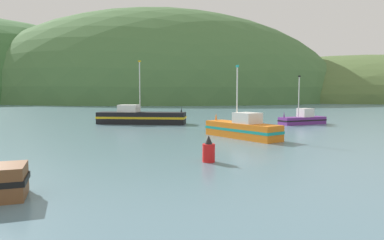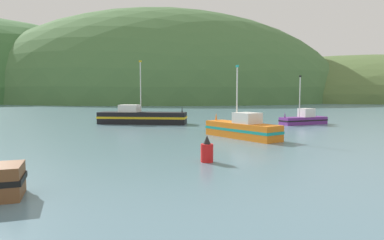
% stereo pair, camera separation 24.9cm
% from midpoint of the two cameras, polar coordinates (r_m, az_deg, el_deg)
% --- Properties ---
extents(hill_far_right, '(218.20, 174.56, 47.82)m').
position_cam_midpoint_polar(hill_far_right, '(218.60, 25.37, 3.08)').
color(hill_far_right, '#516B38').
rests_on(hill_far_right, ground).
extents(hill_far_center, '(174.07, 139.26, 84.65)m').
position_cam_midpoint_polar(hill_far_center, '(171.12, -5.74, 3.21)').
color(hill_far_center, '#47703D').
rests_on(hill_far_center, ground).
extents(fishing_boat_purple, '(6.35, 4.59, 5.99)m').
position_cam_midpoint_polar(fishing_boat_purple, '(44.58, 18.24, 0.15)').
color(fishing_boat_purple, '#6B2D84').
rests_on(fishing_boat_purple, ground).
extents(fishing_boat_orange, '(6.47, 7.02, 6.29)m').
position_cam_midpoint_polar(fishing_boat_orange, '(29.84, 8.60, -1.44)').
color(fishing_boat_orange, orange).
rests_on(fishing_boat_orange, ground).
extents(fishing_boat_black, '(11.11, 2.82, 7.87)m').
position_cam_midpoint_polar(fishing_boat_black, '(43.35, -8.26, 0.49)').
color(fishing_boat_black, black).
rests_on(fishing_boat_black, ground).
extents(channel_buoy, '(0.71, 0.71, 1.52)m').
position_cam_midpoint_polar(channel_buoy, '(19.36, 2.87, -5.16)').
color(channel_buoy, red).
rests_on(channel_buoy, ground).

